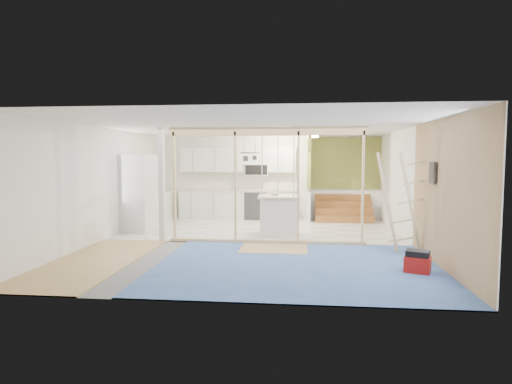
# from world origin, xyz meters

# --- Properties ---
(room) EXTENTS (7.01, 8.01, 2.61)m
(room) POSITION_xyz_m (0.00, 0.00, 1.30)
(room) COLOR slate
(room) RESTS_ON ground
(floor_overlays) EXTENTS (7.00, 8.00, 0.03)m
(floor_overlays) POSITION_xyz_m (0.07, 0.06, 0.01)
(floor_overlays) COLOR silver
(floor_overlays) RESTS_ON room
(stud_frame) EXTENTS (4.66, 0.14, 2.60)m
(stud_frame) POSITION_xyz_m (-0.27, -0.00, 1.61)
(stud_frame) COLOR #DEC987
(stud_frame) RESTS_ON room
(base_cabinets) EXTENTS (4.45, 2.24, 0.93)m
(base_cabinets) POSITION_xyz_m (-1.61, 3.36, 0.47)
(base_cabinets) COLOR silver
(base_cabinets) RESTS_ON room
(upper_cabinets) EXTENTS (3.60, 0.41, 0.85)m
(upper_cabinets) POSITION_xyz_m (-0.84, 3.82, 1.82)
(upper_cabinets) COLOR silver
(upper_cabinets) RESTS_ON room
(green_partition) EXTENTS (2.25, 1.51, 2.60)m
(green_partition) POSITION_xyz_m (2.04, 3.66, 0.94)
(green_partition) COLOR olive
(green_partition) RESTS_ON room
(pot_rack) EXTENTS (0.52, 0.52, 0.72)m
(pot_rack) POSITION_xyz_m (-0.31, 1.89, 2.00)
(pot_rack) COLOR black
(pot_rack) RESTS_ON room
(sheathing_panel) EXTENTS (0.02, 4.00, 2.60)m
(sheathing_panel) POSITION_xyz_m (3.48, -2.00, 1.30)
(sheathing_panel) COLOR tan
(sheathing_panel) RESTS_ON room
(electrical_panel) EXTENTS (0.04, 0.30, 0.40)m
(electrical_panel) POSITION_xyz_m (3.43, -1.40, 1.65)
(electrical_panel) COLOR #39393E
(electrical_panel) RESTS_ON room
(ceiling_light) EXTENTS (0.32, 0.32, 0.08)m
(ceiling_light) POSITION_xyz_m (1.40, 3.00, 2.54)
(ceiling_light) COLOR #FFEABF
(ceiling_light) RESTS_ON room
(fridge) EXTENTS (1.02, 0.99, 2.00)m
(fridge) POSITION_xyz_m (-3.11, 1.19, 1.00)
(fridge) COLOR silver
(fridge) RESTS_ON room
(island) EXTENTS (1.06, 1.06, 0.99)m
(island) POSITION_xyz_m (0.52, 1.10, 0.49)
(island) COLOR white
(island) RESTS_ON room
(bowl) EXTENTS (0.31, 0.31, 0.06)m
(bowl) POSITION_xyz_m (0.41, 1.14, 1.02)
(bowl) COLOR white
(bowl) RESTS_ON island
(soap_bottle_a) EXTENTS (0.12, 0.12, 0.27)m
(soap_bottle_a) POSITION_xyz_m (-1.03, 3.76, 1.07)
(soap_bottle_a) COLOR #9DA4AF
(soap_bottle_a) RESTS_ON base_cabinets
(soap_bottle_b) EXTENTS (0.09, 0.09, 0.17)m
(soap_bottle_b) POSITION_xyz_m (0.70, 3.61, 1.02)
(soap_bottle_b) COLOR silver
(soap_bottle_b) RESTS_ON base_cabinets
(toolbox) EXTENTS (0.49, 0.43, 0.38)m
(toolbox) POSITION_xyz_m (3.00, -2.21, 0.18)
(toolbox) COLOR #9D120E
(toolbox) RESTS_ON room
(ladder) EXTENTS (1.08, 0.06, 2.01)m
(ladder) POSITION_xyz_m (3.07, -0.70, 1.03)
(ladder) COLOR tan
(ladder) RESTS_ON room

